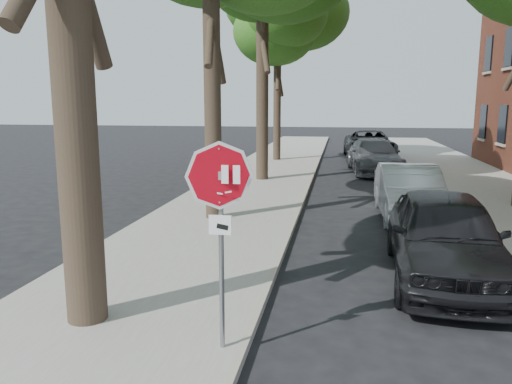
{
  "coord_description": "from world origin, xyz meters",
  "views": [
    {
      "loc": [
        0.7,
        -5.72,
        3.17
      ],
      "look_at": [
        -0.34,
        0.43,
        2.05
      ],
      "focal_mm": 35.0,
      "sensor_mm": 36.0,
      "label": 1
    }
  ],
  "objects_px": {
    "tree_far": "(278,23)",
    "car_b": "(409,192)",
    "car_c": "(374,156)",
    "car_d": "(369,145)",
    "stop_sign": "(220,206)",
    "car_a": "(445,236)"
  },
  "relations": [
    {
      "from": "car_a",
      "to": "car_d",
      "type": "distance_m",
      "value": 19.85
    },
    {
      "from": "car_c",
      "to": "car_d",
      "type": "height_order",
      "value": "car_d"
    },
    {
      "from": "stop_sign",
      "to": "car_b",
      "type": "distance_m",
      "value": 9.03
    },
    {
      "from": "car_d",
      "to": "car_b",
      "type": "bearing_deg",
      "value": -90.96
    },
    {
      "from": "stop_sign",
      "to": "car_a",
      "type": "bearing_deg",
      "value": 46.22
    },
    {
      "from": "car_a",
      "to": "car_c",
      "type": "bearing_deg",
      "value": 94.32
    },
    {
      "from": "stop_sign",
      "to": "car_b",
      "type": "bearing_deg",
      "value": 68.35
    },
    {
      "from": "tree_far",
      "to": "car_b",
      "type": "distance_m",
      "value": 15.32
    },
    {
      "from": "car_a",
      "to": "car_c",
      "type": "relative_size",
      "value": 0.9
    },
    {
      "from": "stop_sign",
      "to": "car_c",
      "type": "xyz_separation_m",
      "value": [
        2.91,
        17.5,
        -1.19
      ]
    },
    {
      "from": "tree_far",
      "to": "car_c",
      "type": "bearing_deg",
      "value": -36.4
    },
    {
      "from": "car_c",
      "to": "stop_sign",
      "type": "bearing_deg",
      "value": -104.77
    },
    {
      "from": "car_b",
      "to": "car_d",
      "type": "height_order",
      "value": "car_d"
    },
    {
      "from": "stop_sign",
      "to": "car_b",
      "type": "height_order",
      "value": "stop_sign"
    },
    {
      "from": "tree_far",
      "to": "car_b",
      "type": "xyz_separation_m",
      "value": [
        5.32,
        -12.82,
        -6.48
      ]
    },
    {
      "from": "tree_far",
      "to": "car_c",
      "type": "xyz_separation_m",
      "value": [
        4.93,
        -3.63,
        -6.46
      ]
    },
    {
      "from": "car_c",
      "to": "car_d",
      "type": "xyz_separation_m",
      "value": [
        0.09,
        5.79,
        0.04
      ]
    },
    {
      "from": "car_a",
      "to": "stop_sign",
      "type": "bearing_deg",
      "value": -131.06
    },
    {
      "from": "stop_sign",
      "to": "tree_far",
      "type": "bearing_deg",
      "value": 95.46
    },
    {
      "from": "car_a",
      "to": "car_b",
      "type": "relative_size",
      "value": 1.06
    },
    {
      "from": "tree_far",
      "to": "car_b",
      "type": "height_order",
      "value": "tree_far"
    },
    {
      "from": "car_b",
      "to": "car_c",
      "type": "xyz_separation_m",
      "value": [
        -0.39,
        9.19,
        0.02
      ]
    }
  ]
}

